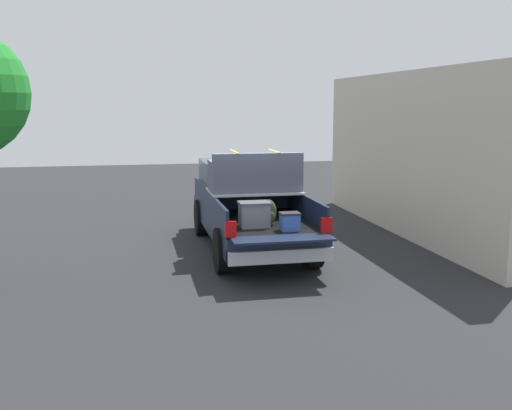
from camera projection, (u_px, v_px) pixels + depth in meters
name	position (u px, v px, depth m)	size (l,w,h in m)	color
ground_plane	(250.00, 249.00, 13.35)	(40.00, 40.00, 0.00)	#262628
pickup_truck	(247.00, 203.00, 13.54)	(6.05, 2.06, 2.23)	#162138
building_facade	(402.00, 154.00, 14.79)	(9.40, 0.36, 3.98)	beige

